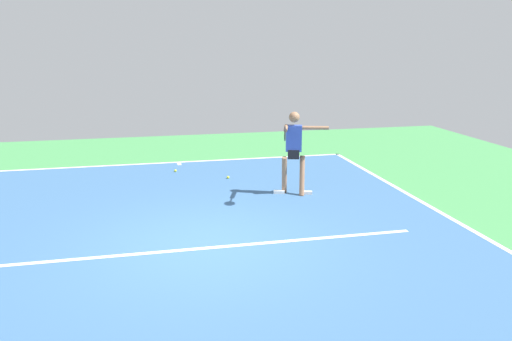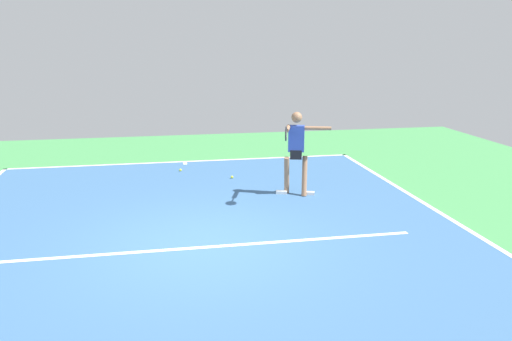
# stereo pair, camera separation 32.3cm
# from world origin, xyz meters

# --- Properties ---
(ground_plane) EXTENTS (20.64, 20.64, 0.00)m
(ground_plane) POSITION_xyz_m (0.00, 0.00, 0.00)
(ground_plane) COLOR #428E4C
(court_surface) EXTENTS (9.48, 12.30, 0.00)m
(court_surface) POSITION_xyz_m (0.00, 0.00, 0.00)
(court_surface) COLOR #38608E
(court_surface) RESTS_ON ground_plane
(court_line_baseline_near) EXTENTS (9.48, 0.10, 0.01)m
(court_line_baseline_near) POSITION_xyz_m (0.00, -6.10, 0.00)
(court_line_baseline_near) COLOR white
(court_line_baseline_near) RESTS_ON ground_plane
(court_line_sideline_left) EXTENTS (0.10, 12.30, 0.01)m
(court_line_sideline_left) POSITION_xyz_m (-4.69, 0.00, 0.00)
(court_line_sideline_left) COLOR white
(court_line_sideline_left) RESTS_ON ground_plane
(court_line_service) EXTENTS (7.11, 0.10, 0.01)m
(court_line_service) POSITION_xyz_m (0.00, 0.13, 0.00)
(court_line_service) COLOR white
(court_line_service) RESTS_ON ground_plane
(court_line_centre_mark) EXTENTS (0.10, 0.30, 0.01)m
(court_line_centre_mark) POSITION_xyz_m (0.00, -5.90, 0.00)
(court_line_centre_mark) COLOR white
(court_line_centre_mark) RESTS_ON ground_plane
(tennis_player) EXTENTS (1.20, 1.20, 1.83)m
(tennis_player) POSITION_xyz_m (-2.22, -2.45, 1.06)
(tennis_player) COLOR #9E7051
(tennis_player) RESTS_ON ground_plane
(tennis_ball_near_service_line) EXTENTS (0.07, 0.07, 0.07)m
(tennis_ball_near_service_line) POSITION_xyz_m (0.16, -5.03, 0.03)
(tennis_ball_near_service_line) COLOR yellow
(tennis_ball_near_service_line) RESTS_ON ground_plane
(tennis_ball_by_sideline) EXTENTS (0.07, 0.07, 0.07)m
(tennis_ball_by_sideline) POSITION_xyz_m (-1.05, -4.07, 0.03)
(tennis_ball_by_sideline) COLOR yellow
(tennis_ball_by_sideline) RESTS_ON ground_plane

